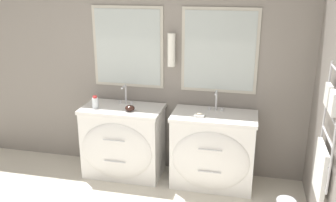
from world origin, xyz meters
TOP-DOWN VIEW (x-y plane):
  - wall_back at (0.01, 2.27)m, footprint 5.48×0.17m
  - vanity_left at (-0.16, 1.93)m, footprint 0.94×0.58m
  - vanity_right at (0.91, 1.93)m, footprint 0.94×0.58m
  - faucet_left at (-0.16, 2.08)m, footprint 0.17×0.15m
  - faucet_right at (0.91, 2.08)m, footprint 0.17×0.15m
  - toiletry_bottle at (-0.46, 1.88)m, footprint 0.07×0.07m
  - amenity_bowl at (-0.04, 1.87)m, footprint 0.11×0.11m
  - soap_dish at (0.75, 1.86)m, footprint 0.11×0.08m

SIDE VIEW (x-z plane):
  - vanity_left at x=-0.16m, z-range 0.01..0.86m
  - vanity_right at x=0.91m, z-range 0.01..0.86m
  - soap_dish at x=0.75m, z-range 0.85..0.89m
  - amenity_bowl at x=-0.04m, z-range 0.85..0.92m
  - toiletry_bottle at x=-0.46m, z-range 0.84..0.99m
  - faucet_left at x=-0.16m, z-range 0.85..1.09m
  - faucet_right at x=0.91m, z-range 0.85..1.09m
  - wall_back at x=0.01m, z-range 0.01..2.61m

